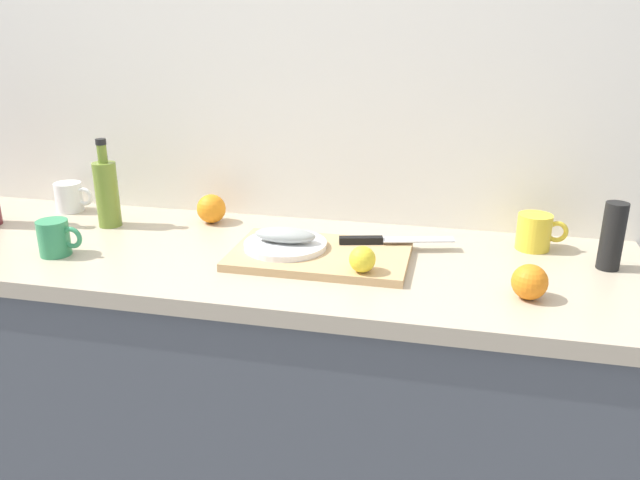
{
  "coord_description": "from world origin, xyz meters",
  "views": [
    {
      "loc": [
        0.53,
        -1.38,
        1.46
      ],
      "look_at": [
        0.21,
        -0.01,
        0.95
      ],
      "focal_mm": 34.7,
      "sensor_mm": 36.0,
      "label": 1
    }
  ],
  "objects_px": {
    "white_plate": "(285,245)",
    "chef_knife": "(382,240)",
    "cutting_board": "(320,255)",
    "pepper_mill": "(612,236)",
    "lemon_0": "(362,259)",
    "coffee_mug_2": "(55,238)",
    "coffee_mug_1": "(70,197)",
    "orange_0": "(530,282)",
    "coffee_mug_0": "(535,232)",
    "olive_oil_bottle": "(107,192)",
    "fish_fillet": "(285,235)"
  },
  "relations": [
    {
      "from": "white_plate",
      "to": "chef_knife",
      "type": "relative_size",
      "value": 0.71
    },
    {
      "from": "cutting_board",
      "to": "chef_knife",
      "type": "xyz_separation_m",
      "value": [
        0.14,
        0.09,
        0.02
      ]
    },
    {
      "from": "cutting_board",
      "to": "pepper_mill",
      "type": "distance_m",
      "value": 0.69
    },
    {
      "from": "lemon_0",
      "to": "coffee_mug_2",
      "type": "xyz_separation_m",
      "value": [
        -0.77,
        -0.01,
        -0.01
      ]
    },
    {
      "from": "lemon_0",
      "to": "coffee_mug_1",
      "type": "xyz_separation_m",
      "value": [
        -0.95,
        0.32,
        -0.01
      ]
    },
    {
      "from": "coffee_mug_1",
      "to": "orange_0",
      "type": "xyz_separation_m",
      "value": [
        1.31,
        -0.34,
        -0.01
      ]
    },
    {
      "from": "lemon_0",
      "to": "coffee_mug_0",
      "type": "xyz_separation_m",
      "value": [
        0.4,
        0.29,
        -0.0
      ]
    },
    {
      "from": "coffee_mug_0",
      "to": "coffee_mug_1",
      "type": "bearing_deg",
      "value": 178.74
    },
    {
      "from": "lemon_0",
      "to": "olive_oil_bottle",
      "type": "distance_m",
      "value": 0.79
    },
    {
      "from": "orange_0",
      "to": "pepper_mill",
      "type": "relative_size",
      "value": 0.47
    },
    {
      "from": "cutting_board",
      "to": "olive_oil_bottle",
      "type": "bearing_deg",
      "value": 169.41
    },
    {
      "from": "coffee_mug_2",
      "to": "lemon_0",
      "type": "bearing_deg",
      "value": 1.12
    },
    {
      "from": "orange_0",
      "to": "fish_fillet",
      "type": "bearing_deg",
      "value": 167.39
    },
    {
      "from": "white_plate",
      "to": "fish_fillet",
      "type": "relative_size",
      "value": 1.33
    },
    {
      "from": "white_plate",
      "to": "fish_fillet",
      "type": "distance_m",
      "value": 0.03
    },
    {
      "from": "white_plate",
      "to": "orange_0",
      "type": "relative_size",
      "value": 2.71
    },
    {
      "from": "chef_knife",
      "to": "coffee_mug_2",
      "type": "distance_m",
      "value": 0.81
    },
    {
      "from": "orange_0",
      "to": "coffee_mug_1",
      "type": "bearing_deg",
      "value": 165.41
    },
    {
      "from": "chef_knife",
      "to": "coffee_mug_2",
      "type": "xyz_separation_m",
      "value": [
        -0.79,
        -0.21,
        0.02
      ]
    },
    {
      "from": "cutting_board",
      "to": "olive_oil_bottle",
      "type": "xyz_separation_m",
      "value": [
        -0.64,
        0.12,
        0.09
      ]
    },
    {
      "from": "olive_oil_bottle",
      "to": "coffee_mug_1",
      "type": "height_order",
      "value": "olive_oil_bottle"
    },
    {
      "from": "lemon_0",
      "to": "orange_0",
      "type": "xyz_separation_m",
      "value": [
        0.36,
        -0.02,
        -0.01
      ]
    },
    {
      "from": "cutting_board",
      "to": "coffee_mug_2",
      "type": "bearing_deg",
      "value": -169.74
    },
    {
      "from": "coffee_mug_2",
      "to": "pepper_mill",
      "type": "height_order",
      "value": "pepper_mill"
    },
    {
      "from": "orange_0",
      "to": "pepper_mill",
      "type": "bearing_deg",
      "value": 47.33
    },
    {
      "from": "white_plate",
      "to": "coffee_mug_1",
      "type": "distance_m",
      "value": 0.77
    },
    {
      "from": "fish_fillet",
      "to": "coffee_mug_1",
      "type": "xyz_separation_m",
      "value": [
        -0.74,
        0.21,
        -0.01
      ]
    },
    {
      "from": "fish_fillet",
      "to": "cutting_board",
      "type": "bearing_deg",
      "value": -4.33
    },
    {
      "from": "cutting_board",
      "to": "pepper_mill",
      "type": "bearing_deg",
      "value": 7.91
    },
    {
      "from": "white_plate",
      "to": "olive_oil_bottle",
      "type": "relative_size",
      "value": 0.83
    },
    {
      "from": "fish_fillet",
      "to": "chef_knife",
      "type": "relative_size",
      "value": 0.53
    },
    {
      "from": "lemon_0",
      "to": "orange_0",
      "type": "relative_size",
      "value": 0.8
    },
    {
      "from": "cutting_board",
      "to": "pepper_mill",
      "type": "xyz_separation_m",
      "value": [
        0.68,
        0.09,
        0.07
      ]
    },
    {
      "from": "olive_oil_bottle",
      "to": "coffee_mug_1",
      "type": "relative_size",
      "value": 2.06
    },
    {
      "from": "orange_0",
      "to": "olive_oil_bottle",
      "type": "bearing_deg",
      "value": 167.89
    },
    {
      "from": "cutting_board",
      "to": "olive_oil_bottle",
      "type": "height_order",
      "value": "olive_oil_bottle"
    },
    {
      "from": "cutting_board",
      "to": "pepper_mill",
      "type": "relative_size",
      "value": 2.67
    },
    {
      "from": "pepper_mill",
      "to": "coffee_mug_2",
      "type": "bearing_deg",
      "value": -170.94
    },
    {
      "from": "fish_fillet",
      "to": "coffee_mug_0",
      "type": "relative_size",
      "value": 1.22
    },
    {
      "from": "lemon_0",
      "to": "orange_0",
      "type": "distance_m",
      "value": 0.36
    },
    {
      "from": "cutting_board",
      "to": "lemon_0",
      "type": "relative_size",
      "value": 7.15
    },
    {
      "from": "coffee_mug_0",
      "to": "coffee_mug_2",
      "type": "distance_m",
      "value": 1.2
    },
    {
      "from": "olive_oil_bottle",
      "to": "fish_fillet",
      "type": "bearing_deg",
      "value": -11.6
    },
    {
      "from": "cutting_board",
      "to": "coffee_mug_0",
      "type": "xyz_separation_m",
      "value": [
        0.52,
        0.19,
        0.04
      ]
    },
    {
      "from": "fish_fillet",
      "to": "white_plate",
      "type": "bearing_deg",
      "value": 90.0
    },
    {
      "from": "cutting_board",
      "to": "fish_fillet",
      "type": "distance_m",
      "value": 0.1
    },
    {
      "from": "white_plate",
      "to": "fish_fillet",
      "type": "xyz_separation_m",
      "value": [
        0.0,
        -0.0,
        0.03
      ]
    },
    {
      "from": "lemon_0",
      "to": "coffee_mug_0",
      "type": "distance_m",
      "value": 0.49
    },
    {
      "from": "coffee_mug_0",
      "to": "white_plate",
      "type": "bearing_deg",
      "value": -163.12
    },
    {
      "from": "cutting_board",
      "to": "coffee_mug_1",
      "type": "height_order",
      "value": "coffee_mug_1"
    }
  ]
}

